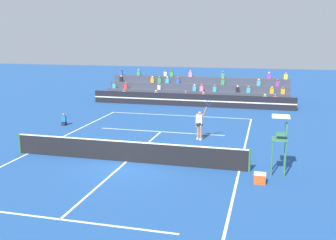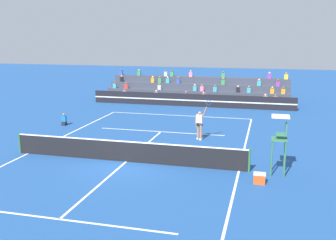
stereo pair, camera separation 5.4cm
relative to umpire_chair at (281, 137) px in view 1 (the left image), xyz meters
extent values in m
plane|color=navy|center=(-7.23, 0.00, -1.72)|extent=(120.00, 120.00, 0.00)
cube|color=white|center=(-7.23, 11.90, -1.71)|extent=(11.00, 0.10, 0.01)
cube|color=white|center=(-12.73, 0.00, -1.71)|extent=(0.10, 23.80, 0.01)
cube|color=white|center=(-1.73, 0.00, -1.71)|extent=(0.10, 23.80, 0.01)
cube|color=white|center=(-7.23, -6.43, -1.71)|extent=(8.25, 0.10, 0.01)
cube|color=white|center=(-7.23, 6.43, -1.71)|extent=(8.25, 0.10, 0.01)
cube|color=white|center=(-7.23, 0.00, -1.71)|extent=(0.10, 12.85, 0.01)
cylinder|color=#2D6B38|center=(-13.18, 0.00, -1.17)|extent=(0.10, 0.10, 1.10)
cylinder|color=#2D6B38|center=(-1.28, 0.00, -1.17)|extent=(0.10, 0.10, 1.10)
cube|color=black|center=(-7.23, 0.00, -1.22)|extent=(11.90, 0.02, 1.00)
cube|color=white|center=(-7.23, 0.00, -0.69)|extent=(11.90, 0.04, 0.06)
cube|color=black|center=(-7.23, 16.18, -1.17)|extent=(18.00, 0.24, 1.10)
cube|color=white|center=(-7.23, 16.05, -1.17)|extent=(18.00, 0.02, 0.10)
cube|color=#383D4C|center=(-7.23, 17.45, -1.44)|extent=(17.12, 0.95, 0.55)
cube|color=purple|center=(-7.87, 17.28, -0.95)|extent=(0.32, 0.22, 0.44)
sphere|color=#9E7051|center=(-7.87, 17.28, -0.63)|extent=(0.18, 0.18, 0.18)
cube|color=silver|center=(-13.81, 17.28, -0.95)|extent=(0.32, 0.22, 0.44)
sphere|color=brown|center=(-13.81, 17.28, -0.63)|extent=(0.18, 0.18, 0.18)
cube|color=pink|center=(-6.24, 17.28, -0.95)|extent=(0.32, 0.22, 0.44)
sphere|color=tan|center=(-6.24, 17.28, -0.63)|extent=(0.18, 0.18, 0.18)
cube|color=#B2B2B7|center=(-10.68, 17.28, -0.95)|extent=(0.32, 0.22, 0.44)
sphere|color=beige|center=(-10.68, 17.28, -0.63)|extent=(0.18, 0.18, 0.18)
cube|color=#B2B2B7|center=(-0.85, 17.28, -0.95)|extent=(0.32, 0.22, 0.44)
sphere|color=beige|center=(-0.85, 17.28, -0.63)|extent=(0.18, 0.18, 0.18)
cube|color=pink|center=(0.00, 17.28, -0.95)|extent=(0.32, 0.22, 0.44)
sphere|color=brown|center=(0.00, 17.28, -0.63)|extent=(0.18, 0.18, 0.18)
cube|color=#383D4C|center=(-7.23, 18.40, -1.17)|extent=(17.12, 0.95, 1.10)
cube|color=black|center=(-3.29, 18.23, -0.40)|extent=(0.32, 0.22, 0.44)
sphere|color=beige|center=(-3.29, 18.23, -0.08)|extent=(0.18, 0.18, 0.18)
cube|color=red|center=(-13.96, 18.23, -0.40)|extent=(0.32, 0.22, 0.44)
sphere|color=brown|center=(-13.96, 18.23, -0.08)|extent=(0.18, 0.18, 0.18)
cube|color=#B2B2B7|center=(-10.64, 18.23, -0.40)|extent=(0.32, 0.22, 0.44)
sphere|color=brown|center=(-10.64, 18.23, -0.08)|extent=(0.18, 0.18, 0.18)
cube|color=teal|center=(-2.32, 18.23, -0.40)|extent=(0.32, 0.22, 0.44)
sphere|color=#9E7051|center=(-2.32, 18.23, -0.08)|extent=(0.18, 0.18, 0.18)
cube|color=teal|center=(-15.17, 18.23, -0.40)|extent=(0.32, 0.22, 0.44)
sphere|color=brown|center=(-15.17, 18.23, -0.08)|extent=(0.18, 0.18, 0.18)
cube|color=teal|center=(-7.23, 18.23, -0.40)|extent=(0.32, 0.22, 0.44)
sphere|color=beige|center=(-7.23, 18.23, -0.08)|extent=(0.18, 0.18, 0.18)
cube|color=orange|center=(-0.29, 18.23, -0.40)|extent=(0.32, 0.22, 0.44)
sphere|color=tan|center=(-0.29, 18.23, -0.08)|extent=(0.18, 0.18, 0.18)
cube|color=orange|center=(0.64, 18.23, -0.40)|extent=(0.32, 0.22, 0.44)
sphere|color=brown|center=(0.64, 18.23, -0.08)|extent=(0.18, 0.18, 0.18)
cube|color=pink|center=(-6.57, 18.23, -0.40)|extent=(0.32, 0.22, 0.44)
sphere|color=#9E7051|center=(-6.57, 18.23, -0.08)|extent=(0.18, 0.18, 0.18)
cube|color=teal|center=(-5.36, 18.23, -0.40)|extent=(0.32, 0.22, 0.44)
sphere|color=brown|center=(-5.36, 18.23, -0.08)|extent=(0.18, 0.18, 0.18)
cube|color=#383D4C|center=(-7.23, 19.35, -0.89)|extent=(17.12, 0.95, 1.65)
cube|color=purple|center=(0.18, 19.18, 0.15)|extent=(0.32, 0.22, 0.44)
sphere|color=brown|center=(0.18, 19.18, 0.47)|extent=(0.18, 0.18, 0.18)
cube|color=teal|center=(-1.48, 19.18, 0.15)|extent=(0.32, 0.22, 0.44)
sphere|color=beige|center=(-1.48, 19.18, 0.47)|extent=(0.18, 0.18, 0.18)
cube|color=#338C4C|center=(-10.85, 19.18, 0.15)|extent=(0.32, 0.22, 0.44)
sphere|color=brown|center=(-10.85, 19.18, 0.47)|extent=(0.18, 0.18, 0.18)
cube|color=#338C4C|center=(-4.74, 19.18, 0.15)|extent=(0.32, 0.22, 0.44)
sphere|color=#9E7051|center=(-4.74, 19.18, 0.47)|extent=(0.18, 0.18, 0.18)
cube|color=teal|center=(-10.07, 19.18, 0.15)|extent=(0.32, 0.22, 0.44)
sphere|color=beige|center=(-10.07, 19.18, 0.47)|extent=(0.18, 0.18, 0.18)
cube|color=black|center=(-14.80, 19.18, 0.15)|extent=(0.32, 0.22, 0.44)
sphere|color=tan|center=(-14.80, 19.18, 0.47)|extent=(0.18, 0.18, 0.18)
cube|color=orange|center=(-11.57, 19.18, 0.15)|extent=(0.32, 0.22, 0.44)
sphere|color=beige|center=(-11.57, 19.18, 0.47)|extent=(0.18, 0.18, 0.18)
cube|color=#2D4CA5|center=(-9.03, 19.18, 0.15)|extent=(0.32, 0.22, 0.44)
sphere|color=brown|center=(-9.03, 19.18, 0.47)|extent=(0.18, 0.18, 0.18)
cube|color=#383D4C|center=(-7.23, 20.30, -0.62)|extent=(17.12, 0.95, 2.20)
cube|color=purple|center=(-0.60, 20.13, 0.70)|extent=(0.32, 0.22, 0.44)
sphere|color=beige|center=(-0.60, 20.13, 1.02)|extent=(0.18, 0.18, 0.18)
cube|color=#338C4C|center=(-4.86, 20.13, 0.70)|extent=(0.32, 0.22, 0.44)
sphere|color=brown|center=(-4.86, 20.13, 1.02)|extent=(0.18, 0.18, 0.18)
cube|color=#2D4CA5|center=(-15.20, 20.13, 0.70)|extent=(0.32, 0.22, 0.44)
sphere|color=brown|center=(-15.20, 20.13, 1.02)|extent=(0.18, 0.18, 0.18)
cube|color=yellow|center=(0.88, 20.13, 0.70)|extent=(0.32, 0.22, 0.44)
sphere|color=#9E7051|center=(0.88, 20.13, 1.02)|extent=(0.18, 0.18, 0.18)
cube|color=#338C4C|center=(-13.30, 20.13, 0.70)|extent=(0.32, 0.22, 0.44)
sphere|color=tan|center=(-13.30, 20.13, 1.02)|extent=(0.18, 0.18, 0.18)
cube|color=pink|center=(-8.01, 20.13, 0.70)|extent=(0.32, 0.22, 0.44)
sphere|color=tan|center=(-8.01, 20.13, 1.02)|extent=(0.18, 0.18, 0.18)
cube|color=#B2B2B7|center=(-10.51, 20.13, 0.70)|extent=(0.32, 0.22, 0.44)
sphere|color=brown|center=(-10.51, 20.13, 1.02)|extent=(0.18, 0.18, 0.18)
cube|color=#338C4C|center=(-9.88, 20.13, 0.70)|extent=(0.32, 0.22, 0.44)
sphere|color=brown|center=(-9.88, 20.13, 1.02)|extent=(0.18, 0.18, 0.18)
cylinder|color=#337047|center=(-0.32, -0.32, -0.92)|extent=(0.07, 0.07, 1.60)
cylinder|color=#337047|center=(-0.32, 0.32, -0.92)|extent=(0.07, 0.07, 1.60)
cylinder|color=#337047|center=(0.24, -0.32, -0.92)|extent=(0.07, 0.07, 1.60)
cylinder|color=#337047|center=(0.24, 0.32, -0.92)|extent=(0.07, 0.07, 1.60)
cube|color=#337047|center=(-0.04, 0.00, -0.09)|extent=(0.68, 0.76, 0.06)
cube|color=#337047|center=(0.02, 0.00, 0.14)|extent=(0.44, 0.48, 0.06)
cube|color=#337047|center=(0.22, 0.00, 0.39)|extent=(0.06, 0.48, 0.52)
cube|color=white|center=(-0.04, 0.00, 0.93)|extent=(0.76, 0.84, 0.04)
cube|color=black|center=(-14.25, 6.58, -1.66)|extent=(0.28, 0.36, 0.12)
cube|color=black|center=(-14.25, 6.58, -1.54)|extent=(0.28, 0.24, 0.18)
cube|color=#1966B2|center=(-14.25, 6.58, -1.25)|extent=(0.30, 0.18, 0.40)
sphere|color=#9E7051|center=(-14.25, 6.58, -0.96)|extent=(0.17, 0.17, 0.17)
cylinder|color=#9E7051|center=(-4.57, 5.17, -1.27)|extent=(0.14, 0.14, 0.90)
cylinder|color=#9E7051|center=(-4.38, 5.04, -1.27)|extent=(0.14, 0.14, 0.90)
cube|color=black|center=(-4.48, 5.12, -0.78)|extent=(0.36, 0.27, 0.20)
cube|color=silver|center=(-4.48, 5.12, -0.48)|extent=(0.40, 0.28, 0.56)
sphere|color=#9E7051|center=(-4.48, 5.12, -0.12)|extent=(0.22, 0.22, 0.22)
cube|color=white|center=(-4.56, 5.21, -1.67)|extent=(0.18, 0.28, 0.09)
cube|color=white|center=(-4.37, 5.07, -1.67)|extent=(0.18, 0.28, 0.09)
cylinder|color=#9E7051|center=(-4.71, 5.19, -0.54)|extent=(0.09, 0.09, 0.56)
cylinder|color=#9E7051|center=(-4.16, 5.04, 0.02)|extent=(0.32, 0.17, 0.59)
cylinder|color=black|center=(-4.01, 5.00, 0.39)|extent=(0.12, 0.06, 0.22)
torus|color=#1E4C99|center=(-3.95, 4.99, 0.56)|extent=(0.39, 0.13, 0.40)
sphere|color=#C6DB33|center=(-5.26, 8.33, -1.68)|extent=(0.07, 0.07, 0.07)
cube|color=#D84C19|center=(-0.79, -1.35, -1.52)|extent=(0.48, 0.36, 0.40)
cube|color=white|center=(-0.79, -1.35, -1.29)|extent=(0.50, 0.38, 0.05)
camera|label=1|loc=(-0.66, -17.40, 4.34)|focal=42.00mm
camera|label=2|loc=(-0.61, -17.39, 4.34)|focal=42.00mm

